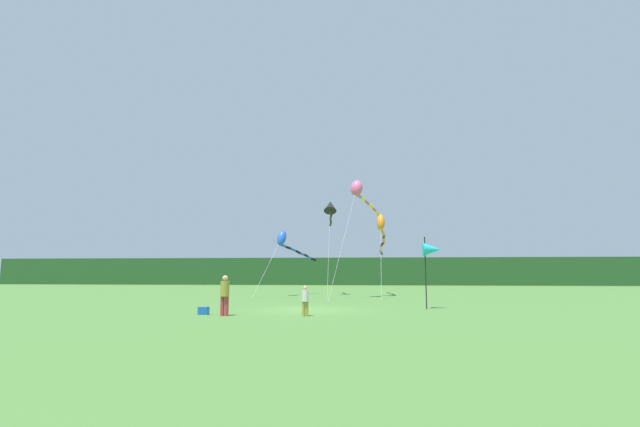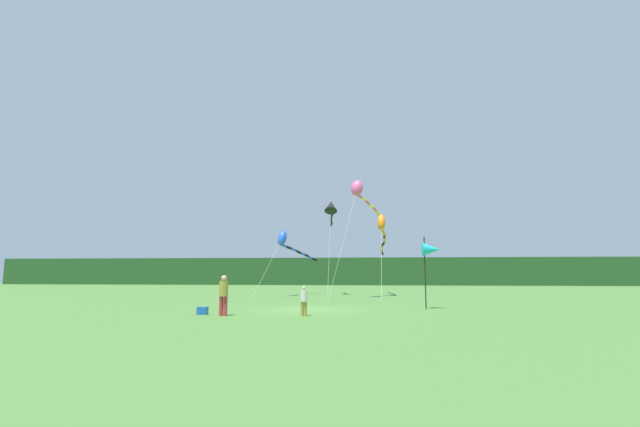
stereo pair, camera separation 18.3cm
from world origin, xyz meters
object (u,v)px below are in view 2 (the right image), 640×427
at_px(kite_orange, 382,228).
at_px(cooler_box, 202,311).
at_px(kite_rainbow, 359,191).
at_px(person_child, 304,299).
at_px(kite_black, 331,208).
at_px(banner_flag_pole, 431,250).
at_px(kite_blue, 287,242).
at_px(person_adult, 224,293).

bearing_deg(kite_orange, cooler_box, -116.93).
xyz_separation_m(cooler_box, kite_rainbow, (6.75, 13.64, 7.68)).
distance_m(person_child, kite_orange, 17.97).
height_order(kite_rainbow, kite_orange, kite_rainbow).
bearing_deg(kite_black, cooler_box, -103.76).
bearing_deg(cooler_box, banner_flag_pole, 21.18).
bearing_deg(cooler_box, kite_blue, 87.03).
distance_m(cooler_box, kite_black, 19.40).
relative_size(person_child, banner_flag_pole, 0.35).
height_order(cooler_box, kite_black, kite_black).
height_order(kite_rainbow, kite_black, kite_rainbow).
height_order(person_adult, kite_orange, kite_orange).
xyz_separation_m(cooler_box, kite_black, (4.30, 17.55, 7.04)).
relative_size(person_adult, kite_blue, 0.20).
height_order(person_child, kite_rainbow, kite_rainbow).
bearing_deg(person_child, kite_orange, 77.03).
distance_m(person_adult, cooler_box, 1.44).
distance_m(person_child, kite_black, 18.97).
height_order(banner_flag_pole, kite_blue, kite_blue).
xyz_separation_m(kite_black, kite_orange, (4.16, -0.90, -1.85)).
xyz_separation_m(person_child, kite_orange, (3.90, 16.92, 4.65)).
distance_m(kite_rainbow, kite_black, 4.66).
xyz_separation_m(cooler_box, kite_blue, (0.84, 16.20, 4.10)).
distance_m(cooler_box, kite_rainbow, 17.05).
bearing_deg(kite_orange, kite_rainbow, -119.60).
bearing_deg(person_adult, cooler_box, 155.67).
bearing_deg(kite_orange, person_adult, -113.23).
distance_m(person_child, cooler_box, 4.60).
xyz_separation_m(person_adult, kite_rainbow, (5.65, 14.14, 6.88)).
relative_size(cooler_box, kite_blue, 0.05).
distance_m(person_adult, kite_orange, 19.17).
height_order(person_child, kite_blue, kite_blue).
bearing_deg(kite_black, kite_orange, -12.27).
height_order(cooler_box, kite_rainbow, kite_rainbow).
height_order(person_child, cooler_box, person_child).
bearing_deg(person_adult, kite_rainbow, 68.21).
bearing_deg(kite_blue, kite_orange, 3.35).
bearing_deg(person_child, cooler_box, 176.64).
bearing_deg(kite_black, kite_blue, -158.68).
xyz_separation_m(banner_flag_pole, kite_black, (-6.25, 13.47, 4.22)).
height_order(kite_blue, kite_black, kite_black).
height_order(kite_rainbow, kite_blue, kite_rainbow).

